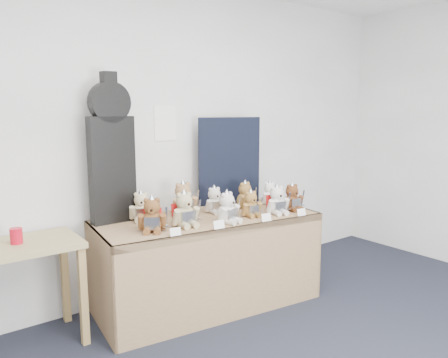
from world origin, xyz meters
TOP-DOWN VIEW (x-y plane):
  - room_shell at (0.29, 2.49)m, footprint 6.00×6.00m
  - display_table at (0.38, 1.94)m, footprint 1.89×0.97m
  - side_table at (-1.06, 2.22)m, footprint 0.90×0.51m
  - guitar_case at (-0.28, 2.32)m, footprint 0.35×0.11m
  - navy_board at (0.84, 2.29)m, footprint 0.58×0.17m
  - red_cup at (-1.01, 2.23)m, footprint 0.08×0.08m
  - teddy_front_far_left at (-0.17, 1.91)m, footprint 0.23×0.23m
  - teddy_front_left at (0.09, 1.89)m, footprint 0.24×0.21m
  - teddy_front_centre at (0.41, 1.77)m, footprint 0.23×0.20m
  - teddy_front_right at (0.69, 1.81)m, footprint 0.20×0.17m
  - teddy_front_far_right at (0.92, 1.75)m, footprint 0.22×0.20m
  - teddy_front_end at (1.12, 1.76)m, footprint 0.21×0.18m
  - teddy_back_left at (-0.09, 2.23)m, footprint 0.21×0.21m
  - teddy_back_centre_left at (0.27, 2.18)m, footprint 0.26×0.21m
  - teddy_back_centre_right at (0.52, 2.10)m, footprint 0.21×0.18m
  - teddy_back_right at (0.84, 2.06)m, footprint 0.22×0.19m
  - teddy_back_end at (1.12, 2.04)m, footprint 0.20×0.18m
  - entry_card_a at (-0.10, 1.71)m, footprint 0.08×0.03m
  - entry_card_b at (0.25, 1.66)m, footprint 0.09×0.03m
  - entry_card_c at (0.67, 1.61)m, footprint 0.09×0.03m
  - entry_card_d at (1.02, 1.57)m, footprint 0.08×0.03m

SIDE VIEW (x-z plane):
  - display_table at x=0.38m, z-range 0.22..0.97m
  - side_table at x=-1.06m, z-range 0.25..0.99m
  - entry_card_a at x=-0.10m, z-range 0.76..0.81m
  - entry_card_d at x=1.02m, z-range 0.76..0.81m
  - entry_card_c at x=0.67m, z-range 0.76..0.82m
  - entry_card_b at x=0.25m, z-range 0.76..0.82m
  - red_cup at x=-1.01m, z-range 0.74..0.85m
  - teddy_back_end at x=1.12m, z-range 0.73..0.97m
  - teddy_front_right at x=0.69m, z-range 0.73..0.97m
  - teddy_back_centre_right at x=0.52m, z-range 0.73..0.98m
  - teddy_front_end at x=1.12m, z-range 0.73..0.99m
  - teddy_back_left at x=-0.09m, z-range 0.73..0.99m
  - teddy_back_right at x=0.84m, z-range 0.73..1.00m
  - teddy_front_far_right at x=0.92m, z-range 0.73..1.00m
  - teddy_front_centre at x=0.41m, z-range 0.73..1.00m
  - teddy_front_far_left at x=-0.17m, z-range 0.72..1.01m
  - teddy_front_left at x=0.09m, z-range 0.72..1.02m
  - teddy_back_centre_left at x=0.27m, z-range 0.72..1.04m
  - navy_board at x=0.84m, z-range 0.75..1.55m
  - guitar_case at x=-0.28m, z-range 0.74..1.89m
  - room_shell at x=0.29m, z-range -1.50..4.50m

